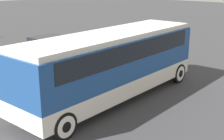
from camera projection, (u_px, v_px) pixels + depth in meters
name	position (u px, v px, depth m)	size (l,w,h in m)	color
ground_plane	(112.00, 99.00, 14.50)	(120.00, 120.00, 0.00)	#38383A
tour_bus	(113.00, 60.00, 14.03)	(9.88, 2.66, 3.10)	silver
parked_car_near	(49.00, 45.00, 22.51)	(4.43, 1.90, 1.39)	silver
parked_car_mid	(72.00, 52.00, 20.52)	(4.56, 1.82, 1.39)	black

